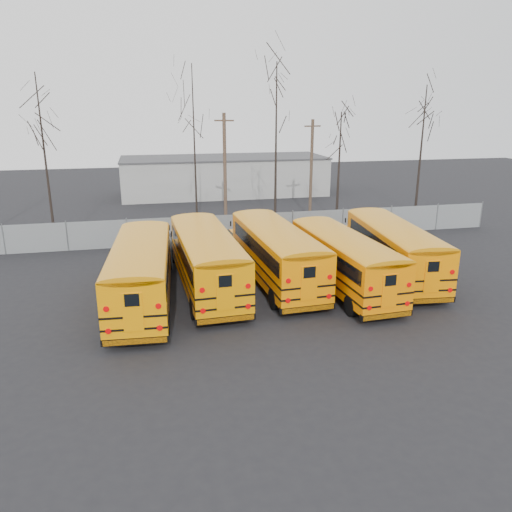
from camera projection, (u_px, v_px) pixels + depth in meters
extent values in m
plane|color=black|center=(284.00, 301.00, 25.55)|extent=(120.00, 120.00, 0.00)
cube|color=gray|center=(240.00, 228.00, 36.46)|extent=(40.00, 0.04, 2.00)
cube|color=#ACABA7|center=(224.00, 176.00, 55.26)|extent=(22.00, 8.00, 4.00)
cylinder|color=black|center=(109.00, 327.00, 21.33)|extent=(0.37, 1.08, 1.06)
cylinder|color=black|center=(166.00, 323.00, 21.67)|extent=(0.37, 1.08, 1.06)
cylinder|color=black|center=(128.00, 264.00, 29.74)|extent=(0.37, 1.08, 1.06)
cylinder|color=black|center=(169.00, 262.00, 30.09)|extent=(0.37, 1.08, 1.06)
cube|color=#FA9202|center=(141.00, 272.00, 24.39)|extent=(3.30, 10.01, 2.49)
cube|color=#FA9202|center=(148.00, 253.00, 30.11)|extent=(2.50, 1.96, 1.06)
cube|color=black|center=(140.00, 263.00, 24.03)|extent=(3.27, 8.96, 0.74)
cube|color=black|center=(143.00, 281.00, 25.47)|extent=(3.45, 11.83, 0.10)
cube|color=black|center=(143.00, 271.00, 25.31)|extent=(3.45, 11.83, 0.10)
cube|color=black|center=(135.00, 340.00, 20.21)|extent=(2.72, 0.41, 0.30)
cube|color=black|center=(150.00, 258.00, 31.09)|extent=(2.55, 0.38, 0.28)
cube|color=#FA9202|center=(133.00, 312.00, 19.73)|extent=(0.80, 0.09, 1.64)
cylinder|color=#B20505|center=(108.00, 331.00, 19.79)|extent=(0.24, 0.06, 0.23)
cylinder|color=#B20505|center=(160.00, 328.00, 20.08)|extent=(0.24, 0.06, 0.23)
cylinder|color=#B20505|center=(106.00, 309.00, 19.51)|extent=(0.24, 0.06, 0.23)
cylinder|color=#B20505|center=(158.00, 306.00, 19.80)|extent=(0.24, 0.06, 0.23)
cylinder|color=black|center=(194.00, 308.00, 23.22)|extent=(0.34, 1.08, 1.07)
cylinder|color=black|center=(245.00, 303.00, 23.81)|extent=(0.34, 1.08, 1.07)
cylinder|color=black|center=(174.00, 254.00, 31.54)|extent=(0.34, 1.08, 1.07)
cylinder|color=black|center=(212.00, 252.00, 32.13)|extent=(0.34, 1.08, 1.07)
cube|color=orange|center=(207.00, 259.00, 26.37)|extent=(3.07, 10.07, 2.52)
cube|color=orange|center=(192.00, 243.00, 32.03)|extent=(2.48, 1.92, 1.07)
cube|color=black|center=(207.00, 250.00, 26.00)|extent=(3.07, 9.00, 0.75)
cube|color=black|center=(204.00, 268.00, 27.44)|extent=(3.18, 11.91, 0.10)
cube|color=black|center=(204.00, 259.00, 27.28)|extent=(3.18, 11.91, 0.10)
cube|color=black|center=(225.00, 319.00, 22.24)|extent=(2.75, 0.34, 0.30)
cube|color=black|center=(191.00, 249.00, 33.00)|extent=(2.58, 0.32, 0.28)
cube|color=orange|center=(225.00, 293.00, 21.76)|extent=(0.80, 0.07, 1.66)
cylinder|color=#B20505|center=(203.00, 311.00, 21.72)|extent=(0.24, 0.05, 0.24)
cylinder|color=#B20505|center=(248.00, 306.00, 22.21)|extent=(0.24, 0.05, 0.24)
cylinder|color=#B20505|center=(202.00, 290.00, 21.43)|extent=(0.24, 0.05, 0.24)
cylinder|color=#B20505|center=(248.00, 286.00, 21.93)|extent=(0.24, 0.05, 0.24)
cylinder|color=black|center=(274.00, 299.00, 24.36)|extent=(0.35, 1.08, 1.07)
cylinder|color=black|center=(320.00, 294.00, 24.97)|extent=(0.35, 1.08, 1.07)
cylinder|color=black|center=(233.00, 250.00, 32.62)|extent=(0.35, 1.08, 1.07)
cylinder|color=black|center=(269.00, 247.00, 33.23)|extent=(0.35, 1.08, 1.07)
cube|color=orange|center=(276.00, 253.00, 27.49)|extent=(3.16, 10.04, 2.51)
cube|color=orange|center=(250.00, 239.00, 33.12)|extent=(2.49, 1.93, 1.07)
cube|color=black|center=(278.00, 244.00, 27.13)|extent=(3.15, 8.98, 0.75)
cube|color=black|center=(272.00, 261.00, 28.56)|extent=(3.29, 11.88, 0.10)
cube|color=black|center=(272.00, 253.00, 28.40)|extent=(3.29, 11.88, 0.10)
cube|color=black|center=(307.00, 308.00, 23.40)|extent=(2.74, 0.37, 0.30)
cube|color=black|center=(247.00, 244.00, 34.08)|extent=(2.57, 0.34, 0.28)
cube|color=orange|center=(309.00, 283.00, 22.92)|extent=(0.80, 0.08, 1.65)
cylinder|color=#B20505|center=(288.00, 301.00, 22.87)|extent=(0.24, 0.05, 0.23)
cylinder|color=#B20505|center=(329.00, 296.00, 23.38)|extent=(0.24, 0.05, 0.23)
cylinder|color=#B20505|center=(288.00, 281.00, 22.59)|extent=(0.24, 0.05, 0.23)
cylinder|color=#B20505|center=(330.00, 277.00, 23.10)|extent=(0.24, 0.05, 0.23)
cylinder|color=black|center=(351.00, 306.00, 23.59)|extent=(0.34, 1.02, 1.01)
cylinder|color=black|center=(394.00, 301.00, 24.18)|extent=(0.34, 1.02, 1.01)
cylinder|color=black|center=(291.00, 256.00, 31.39)|extent=(0.34, 1.02, 1.01)
cylinder|color=black|center=(325.00, 253.00, 31.97)|extent=(0.34, 1.02, 1.01)
cube|color=orange|center=(344.00, 260.00, 26.55)|extent=(3.04, 9.50, 2.37)
cube|color=orange|center=(306.00, 245.00, 31.86)|extent=(2.36, 1.84, 1.01)
cube|color=black|center=(346.00, 252.00, 26.21)|extent=(3.02, 8.49, 0.71)
cube|color=black|center=(337.00, 268.00, 27.56)|extent=(3.16, 11.23, 0.09)
cube|color=black|center=(337.00, 260.00, 27.41)|extent=(3.16, 11.23, 0.09)
cube|color=black|center=(386.00, 315.00, 22.69)|extent=(2.59, 0.36, 0.28)
cube|color=black|center=(301.00, 250.00, 32.76)|extent=(2.43, 0.34, 0.26)
cube|color=orange|center=(390.00, 291.00, 22.24)|extent=(0.76, 0.08, 1.56)
cylinder|color=#B20505|center=(369.00, 308.00, 22.19)|extent=(0.22, 0.05, 0.22)
cylinder|color=#B20505|center=(407.00, 304.00, 22.68)|extent=(0.22, 0.05, 0.22)
cylinder|color=#B20505|center=(371.00, 289.00, 21.92)|extent=(0.22, 0.05, 0.22)
cylinder|color=#B20505|center=(409.00, 285.00, 22.42)|extent=(0.22, 0.05, 0.22)
cylinder|color=black|center=(395.00, 290.00, 25.52)|extent=(0.39, 1.06, 1.04)
cylinder|color=black|center=(439.00, 288.00, 25.79)|extent=(0.39, 1.06, 1.04)
cylinder|color=black|center=(346.00, 245.00, 33.79)|extent=(0.39, 1.06, 1.04)
cylinder|color=black|center=(379.00, 244.00, 34.05)|extent=(0.39, 1.06, 1.04)
cube|color=orange|center=(394.00, 249.00, 28.50)|extent=(3.52, 9.85, 2.44)
cube|color=orange|center=(361.00, 236.00, 34.11)|extent=(2.49, 1.98, 1.04)
cube|color=black|center=(396.00, 240.00, 28.14)|extent=(3.46, 8.82, 0.73)
cube|color=black|center=(387.00, 257.00, 29.55)|extent=(3.72, 11.62, 0.09)
cube|color=black|center=(388.00, 248.00, 29.40)|extent=(3.72, 11.62, 0.09)
cube|color=black|center=(429.00, 300.00, 24.39)|extent=(2.66, 0.48, 0.29)
cube|color=black|center=(357.00, 240.00, 35.07)|extent=(2.50, 0.45, 0.27)
cube|color=orange|center=(432.00, 277.00, 23.92)|extent=(0.78, 0.12, 1.61)
cylinder|color=#B20505|center=(411.00, 292.00, 24.01)|extent=(0.23, 0.06, 0.23)
cylinder|color=#B20505|center=(450.00, 290.00, 24.23)|extent=(0.23, 0.06, 0.23)
cylinder|color=#B20505|center=(413.00, 274.00, 23.73)|extent=(0.23, 0.06, 0.23)
cylinder|color=#B20505|center=(452.00, 272.00, 23.96)|extent=(0.23, 0.06, 0.23)
cylinder|color=brown|center=(225.00, 170.00, 40.61)|extent=(0.28, 0.28, 9.00)
cube|color=brown|center=(224.00, 121.00, 39.47)|extent=(1.51, 0.78, 0.12)
cylinder|color=#4E3B2C|center=(311.00, 170.00, 43.09)|extent=(0.26, 0.26, 8.44)
cube|color=#4E3B2C|center=(313.00, 126.00, 42.02)|extent=(1.50, 0.32, 0.11)
cone|color=black|center=(46.00, 163.00, 33.77)|extent=(0.26, 0.26, 11.65)
cone|color=black|center=(195.00, 149.00, 38.96)|extent=(0.26, 0.26, 12.58)
cone|color=black|center=(276.00, 151.00, 37.23)|extent=(0.26, 0.26, 12.56)
cone|color=black|center=(339.00, 168.00, 41.39)|extent=(0.26, 0.26, 9.07)
cone|color=black|center=(421.00, 152.00, 44.19)|extent=(0.26, 0.26, 11.25)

